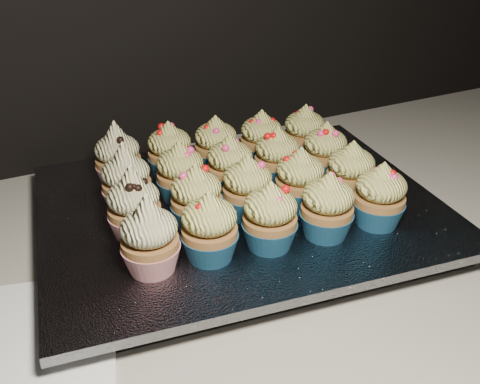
{
  "coord_description": "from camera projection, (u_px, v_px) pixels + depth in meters",
  "views": [
    {
      "loc": [
        -0.09,
        1.18,
        1.29
      ],
      "look_at": [
        0.18,
        1.72,
        0.95
      ],
      "focal_mm": 40.0,
      "sensor_mm": 36.0,
      "label": 1
    }
  ],
  "objects": [
    {
      "name": "cupcake_9",
      "position": [
        350.0,
        173.0,
        0.69
      ],
      "size": [
        0.06,
        0.06,
        0.08
      ],
      "color": "#1A537B",
      "rests_on": "foil_lining"
    },
    {
      "name": "cupcake_14",
      "position": [
        325.0,
        152.0,
        0.75
      ],
      "size": [
        0.06,
        0.06,
        0.08
      ],
      "color": "#1A537B",
      "rests_on": "foil_lining"
    },
    {
      "name": "cupcake_5",
      "position": [
        134.0,
        207.0,
        0.61
      ],
      "size": [
        0.06,
        0.06,
        0.1
      ],
      "color": "#A71727",
      "rests_on": "foil_lining"
    },
    {
      "name": "napkin",
      "position": [
        23.0,
        339.0,
        0.53
      ],
      "size": [
        0.22,
        0.22,
        0.0
      ],
      "primitive_type": "cube",
      "rotation": [
        0.0,
        0.0,
        -0.24
      ],
      "color": "white",
      "rests_on": "worktop"
    },
    {
      "name": "cupcake_15",
      "position": [
        118.0,
        158.0,
        0.73
      ],
      "size": [
        0.06,
        0.06,
        0.1
      ],
      "color": "#A71727",
      "rests_on": "foil_lining"
    },
    {
      "name": "cupcake_19",
      "position": [
        304.0,
        133.0,
        0.81
      ],
      "size": [
        0.06,
        0.06,
        0.08
      ],
      "color": "#1A537B",
      "rests_on": "foil_lining"
    },
    {
      "name": "worktop",
      "position": [
        113.0,
        283.0,
        0.64
      ],
      "size": [
        2.44,
        0.64,
        0.04
      ],
      "primitive_type": "cube",
      "color": "beige",
      "rests_on": "cabinet"
    },
    {
      "name": "foil_lining",
      "position": [
        240.0,
        207.0,
        0.7
      ],
      "size": [
        0.55,
        0.46,
        0.01
      ],
      "primitive_type": "cube",
      "rotation": [
        0.0,
        0.0,
        -0.12
      ],
      "color": "silver",
      "rests_on": "baking_tray"
    },
    {
      "name": "cupcake_0",
      "position": [
        150.0,
        238.0,
        0.56
      ],
      "size": [
        0.06,
        0.06,
        0.1
      ],
      "color": "#A71727",
      "rests_on": "foil_lining"
    },
    {
      "name": "cupcake_4",
      "position": [
        380.0,
        197.0,
        0.64
      ],
      "size": [
        0.06,
        0.06,
        0.08
      ],
      "color": "#1A537B",
      "rests_on": "foil_lining"
    },
    {
      "name": "cupcake_2",
      "position": [
        270.0,
        218.0,
        0.6
      ],
      "size": [
        0.06,
        0.06,
        0.08
      ],
      "color": "#1A537B",
      "rests_on": "foil_lining"
    },
    {
      "name": "cupcake_13",
      "position": [
        277.0,
        158.0,
        0.73
      ],
      "size": [
        0.06,
        0.06,
        0.08
      ],
      "color": "#1A537B",
      "rests_on": "foil_lining"
    },
    {
      "name": "cupcake_1",
      "position": [
        210.0,
        229.0,
        0.58
      ],
      "size": [
        0.06,
        0.06,
        0.08
      ],
      "color": "#1A537B",
      "rests_on": "foil_lining"
    },
    {
      "name": "cupcake_18",
      "position": [
        261.0,
        139.0,
        0.79
      ],
      "size": [
        0.06,
        0.06,
        0.08
      ],
      "color": "#1A537B",
      "rests_on": "foil_lining"
    },
    {
      "name": "cupcake_7",
      "position": [
        247.0,
        189.0,
        0.66
      ],
      "size": [
        0.06,
        0.06,
        0.08
      ],
      "color": "#1A537B",
      "rests_on": "foil_lining"
    },
    {
      "name": "cupcake_6",
      "position": [
        197.0,
        199.0,
        0.63
      ],
      "size": [
        0.06,
        0.06,
        0.08
      ],
      "color": "#1A537B",
      "rests_on": "foil_lining"
    },
    {
      "name": "cupcake_10",
      "position": [
        127.0,
        181.0,
        0.67
      ],
      "size": [
        0.06,
        0.06,
        0.1
      ],
      "color": "#A71727",
      "rests_on": "foil_lining"
    },
    {
      "name": "cupcake_16",
      "position": [
        170.0,
        152.0,
        0.75
      ],
      "size": [
        0.06,
        0.06,
        0.08
      ],
      "color": "#1A537B",
      "rests_on": "foil_lining"
    },
    {
      "name": "cupcake_11",
      "position": [
        181.0,
        174.0,
        0.69
      ],
      "size": [
        0.06,
        0.06,
        0.08
      ],
      "color": "#1A537B",
      "rests_on": "foil_lining"
    },
    {
      "name": "baking_tray",
      "position": [
        240.0,
        217.0,
        0.71
      ],
      "size": [
        0.51,
        0.41,
        0.02
      ],
      "primitive_type": "cube",
      "rotation": [
        0.0,
        0.0,
        -0.12
      ],
      "color": "black",
      "rests_on": "worktop"
    },
    {
      "name": "cupcake_12",
      "position": [
        230.0,
        166.0,
        0.71
      ],
      "size": [
        0.06,
        0.06,
        0.08
      ],
      "color": "#1A537B",
      "rests_on": "foil_lining"
    },
    {
      "name": "cupcake_3",
      "position": [
        327.0,
        208.0,
        0.62
      ],
      "size": [
        0.06,
        0.06,
        0.08
      ],
      "color": "#1A537B",
      "rests_on": "foil_lining"
    },
    {
      "name": "cupcake_8",
      "position": [
        300.0,
        180.0,
        0.68
      ],
      "size": [
        0.06,
        0.06,
        0.08
      ],
      "color": "#1A537B",
      "rests_on": "foil_lining"
    },
    {
      "name": "cupcake_17",
      "position": [
        216.0,
        146.0,
        0.77
      ],
      "size": [
        0.06,
        0.06,
        0.08
      ],
      "color": "#1A537B",
      "rests_on": "foil_lining"
    }
  ]
}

